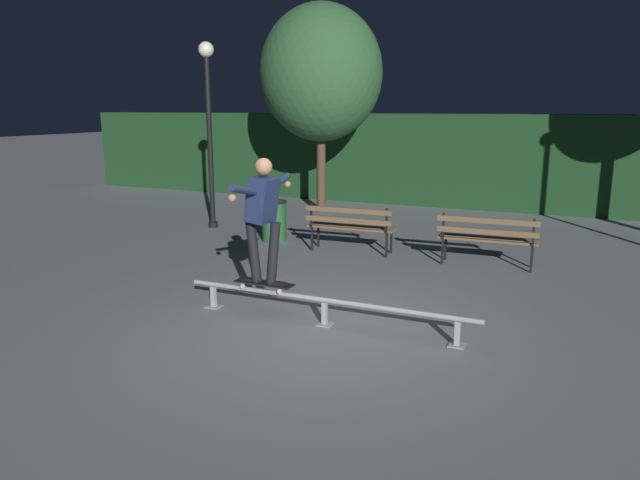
{
  "coord_description": "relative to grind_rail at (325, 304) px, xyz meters",
  "views": [
    {
      "loc": [
        2.67,
        -5.96,
        2.57
      ],
      "look_at": [
        -0.41,
        1.0,
        0.85
      ],
      "focal_mm": 32.93,
      "sensor_mm": 36.0,
      "label": 1
    }
  ],
  "objects": [
    {
      "name": "ground_plane",
      "position": [
        -0.0,
        -0.2,
        -0.26
      ],
      "size": [
        90.0,
        90.0,
        0.0
      ],
      "primitive_type": "plane",
      "color": "slate"
    },
    {
      "name": "hedge_backdrop",
      "position": [
        -0.0,
        9.61,
        0.94
      ],
      "size": [
        24.0,
        1.2,
        2.41
      ],
      "primitive_type": "cube",
      "color": "#193D1E",
      "rests_on": "ground"
    },
    {
      "name": "grind_rail",
      "position": [
        0.0,
        0.0,
        0.0
      ],
      "size": [
        3.75,
        0.18,
        0.34
      ],
      "color": "#9E9EA3",
      "rests_on": "ground"
    },
    {
      "name": "skateboard",
      "position": [
        -0.83,
        0.0,
        0.15
      ],
      "size": [
        0.78,
        0.21,
        0.09
      ],
      "color": "black",
      "rests_on": "grind_rail"
    },
    {
      "name": "skateboarder",
      "position": [
        -0.83,
        -0.0,
        1.09
      ],
      "size": [
        0.62,
        1.41,
        1.56
      ],
      "color": "black",
      "rests_on": "skateboard"
    },
    {
      "name": "park_bench_leftmost",
      "position": [
        -1.02,
        3.49,
        0.27
      ],
      "size": [
        1.62,
        0.48,
        0.88
      ],
      "color": "black",
      "rests_on": "ground"
    },
    {
      "name": "park_bench_left_center",
      "position": [
        1.38,
        3.49,
        0.27
      ],
      "size": [
        1.62,
        0.48,
        0.88
      ],
      "color": "black",
      "rests_on": "ground"
    },
    {
      "name": "tree_far_left",
      "position": [
        -3.24,
        7.25,
        3.11
      ],
      "size": [
        2.96,
        2.96,
        5.01
      ],
      "color": "#4C3828",
      "rests_on": "ground"
    },
    {
      "name": "lamp_post_left",
      "position": [
        -4.6,
        4.44,
        2.22
      ],
      "size": [
        0.32,
        0.32,
        3.9
      ],
      "color": "black",
      "rests_on": "ground"
    },
    {
      "name": "trash_can",
      "position": [
        -2.73,
        3.81,
        0.15
      ],
      "size": [
        0.52,
        0.52,
        0.8
      ],
      "color": "#23562D",
      "rests_on": "ground"
    }
  ]
}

